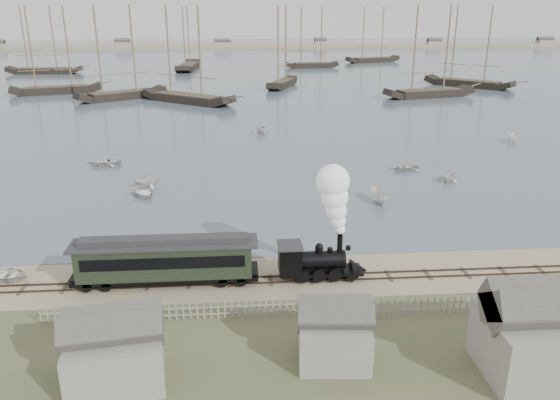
{
  "coord_description": "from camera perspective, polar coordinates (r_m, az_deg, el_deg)",
  "views": [
    {
      "loc": [
        -3.13,
        -38.31,
        19.18
      ],
      "look_at": [
        0.31,
        6.07,
        3.5
      ],
      "focal_mm": 35.0,
      "sensor_mm": 36.0,
      "label": 1
    }
  ],
  "objects": [
    {
      "name": "picket_fence_east",
      "position": [
        39.51,
        19.89,
        -10.92
      ],
      "size": [
        15.0,
        0.1,
        1.2
      ],
      "primitive_type": null,
      "color": "gray",
      "rests_on": "ground"
    },
    {
      "name": "rowboat_5",
      "position": [
        89.93,
        23.19,
        5.98
      ],
      "size": [
        3.35,
        3.09,
        1.28
      ],
      "primitive_type": "imported",
      "rotation": [
        0.0,
        0.0,
        2.45
      ],
      "color": "silver",
      "rests_on": "harbor_water"
    },
    {
      "name": "schooner_6",
      "position": [
        187.4,
        -23.77,
        15.05
      ],
      "size": [
        22.62,
        5.6,
        20.0
      ],
      "primitive_type": null,
      "rotation": [
        0.0,
        0.0,
        -0.02
      ],
      "color": "black",
      "rests_on": "harbor_water"
    },
    {
      "name": "schooner_4",
      "position": [
        129.88,
        15.66,
        14.69
      ],
      "size": [
        22.07,
        9.97,
        20.0
      ],
      "primitive_type": null,
      "rotation": [
        0.0,
        0.0,
        0.24
      ],
      "color": "black",
      "rests_on": "harbor_water"
    },
    {
      "name": "far_spit",
      "position": [
        288.96,
        -3.95,
        15.55
      ],
      "size": [
        500.0,
        20.0,
        1.8
      ],
      "primitive_type": "cube",
      "color": "gray",
      "rests_on": "ground"
    },
    {
      "name": "beached_dinghy",
      "position": [
        45.94,
        -26.8,
        -6.99
      ],
      "size": [
        3.49,
        4.25,
        0.77
      ],
      "primitive_type": "imported",
      "rotation": [
        0.0,
        0.0,
        1.32
      ],
      "color": "silver",
      "rests_on": "ground"
    },
    {
      "name": "rowboat_8",
      "position": [
        70.05,
        12.93,
        3.38
      ],
      "size": [
        3.24,
        4.02,
        0.74
      ],
      "primitive_type": "imported",
      "rotation": [
        0.0,
        0.0,
        4.92
      ],
      "color": "silver",
      "rests_on": "harbor_water"
    },
    {
      "name": "rowboat_2",
      "position": [
        57.51,
        10.26,
        0.36
      ],
      "size": [
        3.5,
        1.59,
        1.31
      ],
      "primitive_type": "imported",
      "rotation": [
        0.0,
        0.0,
        3.24
      ],
      "color": "silver",
      "rests_on": "harbor_water"
    },
    {
      "name": "rowboat_4",
      "position": [
        66.59,
        17.23,
        2.48
      ],
      "size": [
        3.63,
        3.66,
        1.46
      ],
      "primitive_type": "imported",
      "rotation": [
        0.0,
        0.0,
        5.44
      ],
      "color": "silver",
      "rests_on": "harbor_water"
    },
    {
      "name": "schooner_1",
      "position": [
        127.32,
        -16.59,
        14.53
      ],
      "size": [
        19.54,
        15.28,
        20.0
      ],
      "primitive_type": null,
      "rotation": [
        0.0,
        0.0,
        0.59
      ],
      "color": "black",
      "rests_on": "harbor_water"
    },
    {
      "name": "shed_mid",
      "position": [
        32.96,
        5.59,
        -16.29
      ],
      "size": [
        4.0,
        3.5,
        3.6
      ],
      "primitive_type": null,
      "color": "gray",
      "rests_on": "ground"
    },
    {
      "name": "schooner_5",
      "position": [
        150.54,
        19.47,
        14.88
      ],
      "size": [
        19.81,
        19.62,
        20.0
      ],
      "primitive_type": null,
      "rotation": [
        0.0,
        0.0,
        -0.78
      ],
      "color": "black",
      "rests_on": "harbor_water"
    },
    {
      "name": "schooner_7",
      "position": [
        187.23,
        -9.74,
        16.35
      ],
      "size": [
        7.32,
        24.95,
        20.0
      ],
      "primitive_type": null,
      "rotation": [
        0.0,
        0.0,
        1.5
      ],
      "color": "black",
      "rests_on": "harbor_water"
    },
    {
      "name": "rowboat_0",
      "position": [
        60.63,
        -14.13,
        0.83
      ],
      "size": [
        4.92,
        4.43,
        0.84
      ],
      "primitive_type": "imported",
      "rotation": [
        0.0,
        0.0,
        0.48
      ],
      "color": "silver",
      "rests_on": "harbor_water"
    },
    {
      "name": "schooner_8",
      "position": [
        189.94,
        3.39,
        16.62
      ],
      "size": [
        18.19,
        5.4,
        20.0
      ],
      "primitive_type": null,
      "rotation": [
        0.0,
        0.0,
        0.07
      ],
      "color": "black",
      "rests_on": "harbor_water"
    },
    {
      "name": "schooner_2",
      "position": [
        119.41,
        -9.85,
        14.75
      ],
      "size": [
        21.39,
        18.4,
        20.0
      ],
      "primitive_type": null,
      "rotation": [
        0.0,
        0.0,
        -0.67
      ],
      "color": "black",
      "rests_on": "harbor_water"
    },
    {
      "name": "ground",
      "position": [
        42.95,
        0.21,
        -7.11
      ],
      "size": [
        600.0,
        600.0,
        0.0
      ],
      "primitive_type": "plane",
      "color": "tan",
      "rests_on": "ground"
    },
    {
      "name": "harbor_water",
      "position": [
        209.21,
        -3.67,
        14.11
      ],
      "size": [
        600.0,
        336.0,
        0.06
      ],
      "primitive_type": "cube",
      "color": "#445561",
      "rests_on": "ground"
    },
    {
      "name": "schooner_3",
      "position": [
        141.63,
        0.25,
        15.71
      ],
      "size": [
        9.86,
        17.19,
        20.0
      ],
      "primitive_type": null,
      "rotation": [
        0.0,
        0.0,
        1.19
      ],
      "color": "black",
      "rests_on": "harbor_water"
    },
    {
      "name": "picket_fence_west",
      "position": [
        36.87,
        -9.23,
        -12.22
      ],
      "size": [
        19.0,
        0.1,
        1.2
      ],
      "primitive_type": null,
      "color": "gray",
      "rests_on": "ground"
    },
    {
      "name": "passenger_coach",
      "position": [
        40.51,
        -11.9,
        -6.04
      ],
      "size": [
        13.38,
        2.58,
        3.25
      ],
      "color": "black",
      "rests_on": "ground"
    },
    {
      "name": "rail_track",
      "position": [
        41.16,
        0.44,
        -8.3
      ],
      "size": [
        120.0,
        1.8,
        0.16
      ],
      "color": "#37281E",
      "rests_on": "ground"
    },
    {
      "name": "locomotive",
      "position": [
        39.93,
        5.39,
        -3.18
      ],
      "size": [
        6.75,
        2.52,
        8.42
      ],
      "color": "black",
      "rests_on": "ground"
    },
    {
      "name": "rowboat_3",
      "position": [
        65.12,
        5.94,
        2.58
      ],
      "size": [
        4.52,
        4.56,
        0.78
      ],
      "primitive_type": "imported",
      "rotation": [
        0.0,
        0.0,
        0.81
      ],
      "color": "silver",
      "rests_on": "harbor_water"
    },
    {
      "name": "rowboat_6",
      "position": [
        73.91,
        -17.89,
        3.81
      ],
      "size": [
        3.13,
        4.3,
        0.87
      ],
      "primitive_type": "imported",
      "rotation": [
        0.0,
        0.0,
        4.74
      ],
      "color": "silver",
      "rests_on": "harbor_water"
    },
    {
      "name": "rowboat_1",
      "position": [
        63.51,
        -13.72,
        2.07
      ],
      "size": [
        3.73,
        3.91,
        1.61
      ],
      "primitive_type": "imported",
      "rotation": [
        0.0,
        0.0,
        2.04
      ],
      "color": "silver",
      "rests_on": "harbor_water"
    },
    {
      "name": "shed_left",
      "position": [
        32.48,
        -16.53,
        -17.71
      ],
      "size": [
        5.0,
        4.0,
        4.1
      ],
      "primitive_type": null,
      "color": "gray",
      "rests_on": "ground"
    },
    {
      "name": "schooner_10",
      "position": [
        140.91,
        -22.79,
        14.25
      ],
      "size": [
        21.04,
        10.69,
        20.0
      ],
      "primitive_type": null,
      "rotation": [
        0.0,
        0.0,
        0.3
      ],
      "color": "black",
      "rests_on": "harbor_water"
    },
    {
      "name": "schooner_9",
      "position": [
        213.03,
        9.79,
        16.68
      ],
      "size": [
        21.66,
        10.95,
        20.0
      ],
      "primitive_type": null,
      "rotation": [
        0.0,
        0.0,
        0.3
      ],
      "color": "black",
      "rests_on": "harbor_water"
    },
    {
      "name": "rowboat_7",
      "position": [
        88.83,
        -1.98,
        7.56
      ],
      "size": [
        4.24,
        3.94,
        1.82
      ],
      "primitive_type": "imported",
      "rotation": [
        0.0,
        0.0,
        0.33
      ],
      "color": "silver",
      "rests_on": "harbor_water"
    },
    {
      "name": "shed_right",
      "position": [
        34.91,
        25.04,
        -16.0
      ],
      "size": [
        6.0,
        5.0,
        5.1
      ],
      "primitive_type": null,
      "color": "gray",
      "rests_on": "ground"
    }
  ]
}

